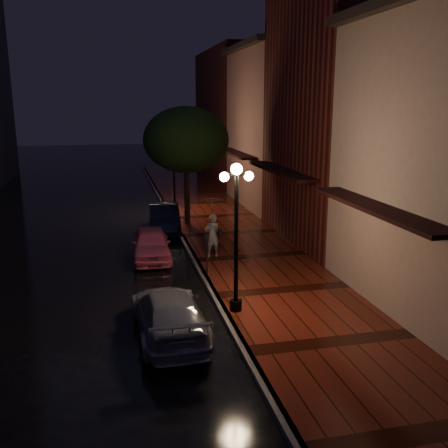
{
  "coord_description": "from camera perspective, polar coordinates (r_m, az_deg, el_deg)",
  "views": [
    {
      "loc": [
        -3.01,
        -18.24,
        6.06
      ],
      "look_at": [
        1.25,
        0.51,
        1.4
      ],
      "focal_mm": 40.0,
      "sensor_mm": 36.0,
      "label": 1
    }
  ],
  "objects": [
    {
      "name": "ground",
      "position": [
        19.45,
        -3.26,
        -4.55
      ],
      "size": [
        120.0,
        120.0,
        0.0
      ],
      "primitive_type": "plane",
      "color": "black",
      "rests_on": "ground"
    },
    {
      "name": "navy_car",
      "position": [
        24.37,
        -6.83,
        0.74
      ],
      "size": [
        1.72,
        4.15,
        1.34
      ],
      "primitive_type": "imported",
      "rotation": [
        0.0,
        0.0,
        -0.08
      ],
      "color": "black",
      "rests_on": "ground"
    },
    {
      "name": "sidewalk",
      "position": [
        19.9,
        3.16,
        -3.9
      ],
      "size": [
        4.5,
        60.0,
        0.15
      ],
      "primitive_type": "cube",
      "color": "#46170C",
      "rests_on": "ground"
    },
    {
      "name": "storefront_mid",
      "position": [
        22.58,
        13.83,
        11.82
      ],
      "size": [
        5.0,
        8.0,
        11.0
      ],
      "primitive_type": "cube",
      "color": "#511914",
      "rests_on": "ground"
    },
    {
      "name": "street_tree",
      "position": [
        24.56,
        -4.34,
        9.35
      ],
      "size": [
        4.16,
        4.16,
        5.8
      ],
      "color": "black",
      "rests_on": "sidewalk"
    },
    {
      "name": "pink_car",
      "position": [
        20.07,
        -8.34,
        -2.25
      ],
      "size": [
        1.63,
        3.71,
        1.24
      ],
      "primitive_type": "imported",
      "rotation": [
        0.0,
        0.0,
        -0.04
      ],
      "color": "#DB5A7F",
      "rests_on": "ground"
    },
    {
      "name": "streetlamp_near",
      "position": [
        14.09,
        1.41,
        -0.59
      ],
      "size": [
        0.96,
        0.36,
        4.31
      ],
      "color": "black",
      "rests_on": "sidewalk"
    },
    {
      "name": "silver_car",
      "position": [
        13.54,
        -6.3,
        -10.12
      ],
      "size": [
        1.88,
        4.35,
        1.25
      ],
      "primitive_type": "imported",
      "rotation": [
        0.0,
        0.0,
        3.17
      ],
      "color": "#98989F",
      "rests_on": "ground"
    },
    {
      "name": "curb",
      "position": [
        19.43,
        -3.26,
        -4.34
      ],
      "size": [
        0.25,
        60.0,
        0.15
      ],
      "primitive_type": "cube",
      "color": "#595451",
      "rests_on": "ground"
    },
    {
      "name": "woman_with_umbrella",
      "position": [
        19.42,
        -1.35,
        0.75
      ],
      "size": [
        1.0,
        1.01,
        2.4
      ],
      "rotation": [
        0.0,
        0.0,
        3.32
      ],
      "color": "silver",
      "rests_on": "sidewalk"
    },
    {
      "name": "parking_meter",
      "position": [
        17.68,
        -1.96,
        -2.98
      ],
      "size": [
        0.15,
        0.12,
        1.42
      ],
      "rotation": [
        0.0,
        0.0,
        -0.22
      ],
      "color": "black",
      "rests_on": "sidewalk"
    },
    {
      "name": "storefront_far",
      "position": [
        30.0,
        6.84,
        10.54
      ],
      "size": [
        5.0,
        8.0,
        9.0
      ],
      "primitive_type": "cube",
      "color": "#8C5951",
      "rests_on": "ground"
    },
    {
      "name": "storefront_extra",
      "position": [
        39.54,
        1.93,
        12.07
      ],
      "size": [
        5.0,
        12.0,
        10.0
      ],
      "primitive_type": "cube",
      "color": "#511914",
      "rests_on": "ground"
    },
    {
      "name": "streetlamp_far",
      "position": [
        27.66,
        -5.74,
        6.37
      ],
      "size": [
        0.96,
        0.36,
        4.31
      ],
      "color": "black",
      "rests_on": "sidewalk"
    }
  ]
}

